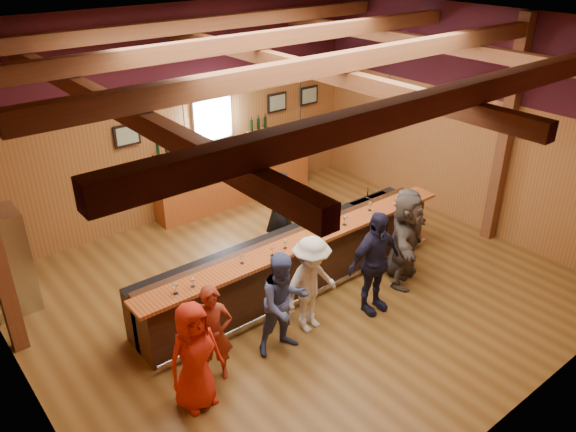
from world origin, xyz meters
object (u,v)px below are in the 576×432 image
(back_bar_cabinet, at_px, (236,183))
(stainless_fridge, at_px, (5,262))
(bar_counter, at_px, (294,260))
(customer_navy, at_px, (374,263))
(customer_orange, at_px, (194,356))
(ice_bucket, at_px, (320,224))
(customer_brown, at_px, (406,240))
(customer_dark, at_px, (405,233))
(bartender, at_px, (279,214))
(customer_redvest, at_px, (213,334))
(bottle_a, at_px, (319,221))
(customer_denim, at_px, (284,303))
(customer_white, at_px, (311,285))

(back_bar_cabinet, bearing_deg, stainless_fridge, -168.07)
(bar_counter, height_order, customer_navy, customer_navy)
(customer_orange, height_order, ice_bucket, customer_orange)
(customer_orange, relative_size, customer_brown, 0.91)
(customer_dark, distance_m, bartender, 2.41)
(stainless_fridge, relative_size, customer_redvest, 1.19)
(customer_navy, distance_m, bottle_a, 1.26)
(stainless_fridge, xyz_separation_m, customer_navy, (4.68, -3.83, 0.01))
(customer_brown, bearing_deg, bottle_a, 107.15)
(ice_bucket, height_order, bottle_a, bottle_a)
(customer_denim, bearing_deg, customer_dark, 15.34)
(back_bar_cabinet, height_order, bottle_a, bottle_a)
(bartender, height_order, bottle_a, bartender)
(customer_navy, bearing_deg, back_bar_cabinet, 85.74)
(customer_navy, bearing_deg, bartender, 94.18)
(customer_orange, relative_size, bartender, 0.93)
(stainless_fridge, xyz_separation_m, customer_orange, (1.30, -3.82, -0.10))
(customer_white, height_order, customer_navy, customer_navy)
(customer_dark, bearing_deg, customer_denim, 176.90)
(bar_counter, xyz_separation_m, bartender, (0.51, 1.08, 0.34))
(back_bar_cabinet, height_order, ice_bucket, ice_bucket)
(customer_navy, relative_size, customer_brown, 1.03)
(customer_dark, bearing_deg, stainless_fridge, 141.68)
(bar_counter, distance_m, back_bar_cabinet, 3.76)
(ice_bucket, bearing_deg, customer_dark, -25.45)
(customer_orange, xyz_separation_m, bottle_a, (3.24, 1.20, 0.44))
(customer_orange, bearing_deg, back_bar_cabinet, 47.81)
(ice_bucket, bearing_deg, bartender, 83.89)
(customer_orange, relative_size, ice_bucket, 6.91)
(customer_orange, xyz_separation_m, customer_denim, (1.60, 0.14, 0.03))
(customer_redvest, bearing_deg, customer_white, 29.05)
(bartender, bearing_deg, customer_white, 68.75)
(back_bar_cabinet, relative_size, customer_dark, 2.34)
(back_bar_cabinet, height_order, customer_dark, customer_dark)
(customer_denim, bearing_deg, stainless_fridge, 138.11)
(stainless_fridge, xyz_separation_m, customer_dark, (5.93, -3.40, -0.05))
(back_bar_cabinet, bearing_deg, bartender, -105.22)
(customer_orange, height_order, customer_brown, customer_brown)
(stainless_fridge, distance_m, customer_brown, 6.76)
(customer_navy, distance_m, bartender, 2.46)
(customer_denim, xyz_separation_m, ice_bucket, (1.58, 0.98, 0.39))
(customer_orange, relative_size, customer_navy, 0.88)
(customer_redvest, bearing_deg, customer_dark, 31.64)
(customer_denim, relative_size, customer_dark, 0.98)
(customer_orange, xyz_separation_m, customer_white, (2.24, 0.26, 0.02))
(bar_counter, xyz_separation_m, customer_white, (-0.57, -1.11, 0.30))
(back_bar_cabinet, relative_size, customer_redvest, 2.65)
(customer_denim, relative_size, customer_brown, 0.94)
(customer_brown, bearing_deg, stainless_fridge, 115.20)
(customer_dark, distance_m, bottle_a, 1.64)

